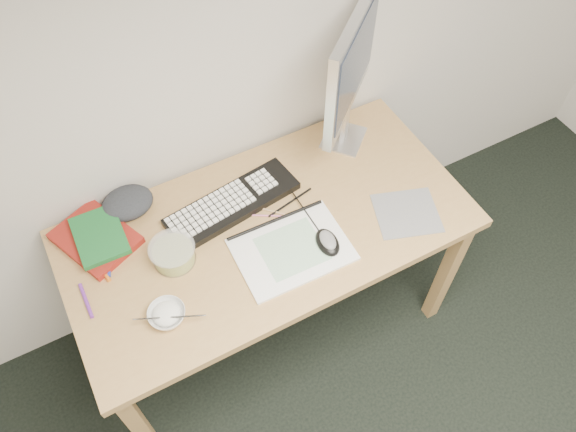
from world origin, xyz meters
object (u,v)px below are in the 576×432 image
object	(u,v)px
desk	(268,239)
rice_bowl	(167,315)
keyboard	(232,204)
monitor	(351,67)
sketchpad	(292,250)

from	to	relation	value
desk	rice_bowl	xyz separation A→B (m)	(-0.43, -0.16, 0.10)
keyboard	monitor	size ratio (longest dim) A/B	0.88
sketchpad	monitor	world-z (taller)	monitor
desk	sketchpad	bearing A→B (deg)	-78.54
desk	keyboard	xyz separation A→B (m)	(-0.07, 0.13, 0.10)
sketchpad	rice_bowl	bearing A→B (deg)	-174.27
keyboard	rice_bowl	distance (m)	0.46
desk	rice_bowl	size ratio (longest dim) A/B	11.99
sketchpad	rice_bowl	world-z (taller)	rice_bowl
sketchpad	rice_bowl	size ratio (longest dim) A/B	3.20
desk	rice_bowl	distance (m)	0.47
desk	monitor	size ratio (longest dim) A/B	2.53
keyboard	rice_bowl	world-z (taller)	rice_bowl
rice_bowl	monitor	bearing A→B (deg)	24.08
sketchpad	monitor	size ratio (longest dim) A/B	0.68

